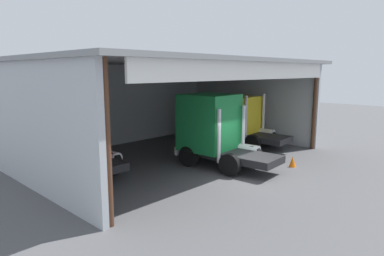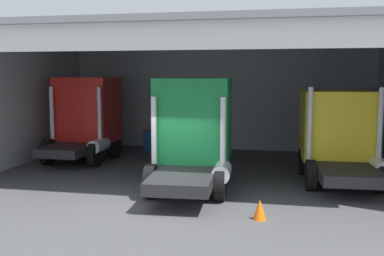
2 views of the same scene
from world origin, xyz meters
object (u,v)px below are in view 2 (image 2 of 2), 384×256
Objects in this scene: truck_red_center_bay at (86,117)px; tool_cart at (154,140)px; truck_yellow_center_left_bay at (339,133)px; truck_green_yard_outside at (194,130)px; traffic_cone at (260,209)px; oil_drum at (151,140)px.

truck_red_center_bay is 4.40× the size of tool_cart.
truck_red_center_bay is 0.85× the size of truck_yellow_center_left_bay.
traffic_cone is (2.48, -3.28, -1.68)m from truck_green_yard_outside.
truck_red_center_bay reaches higher than tool_cart.
truck_yellow_center_left_bay reaches higher than tool_cart.
tool_cart reaches higher than oil_drum.
traffic_cone is (5.99, -10.16, -0.22)m from tool_cart.
truck_green_yard_outside is at bearing -32.65° from truck_red_center_bay.
truck_green_yard_outside reaches higher than truck_yellow_center_left_bay.
truck_green_yard_outside reaches higher than truck_red_center_bay.
truck_yellow_center_left_bay is at bearing -32.38° from oil_drum.
truck_yellow_center_left_bay is 5.89m from traffic_cone.
tool_cart is at bearing -61.55° from oil_drum.
truck_red_center_bay is 0.80× the size of truck_green_yard_outside.
tool_cart is at bearing 55.36° from truck_red_center_bay.
truck_yellow_center_left_bay is 10.48m from oil_drum.
tool_cart is at bearing 145.66° from truck_yellow_center_left_bay.
truck_red_center_bay is at bearing 166.29° from truck_yellow_center_left_bay.
truck_green_yard_outside is 9.75× the size of traffic_cone.
oil_drum is (-3.79, 7.41, -1.53)m from truck_green_yard_outside.
oil_drum is 0.61m from tool_cart.
truck_green_yard_outside is 5.32m from truck_yellow_center_left_bay.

